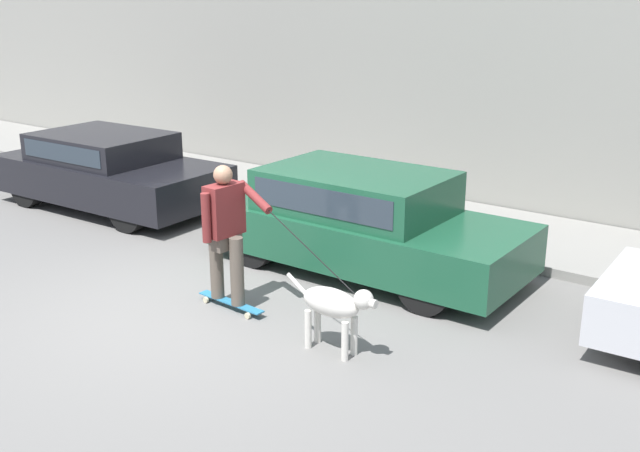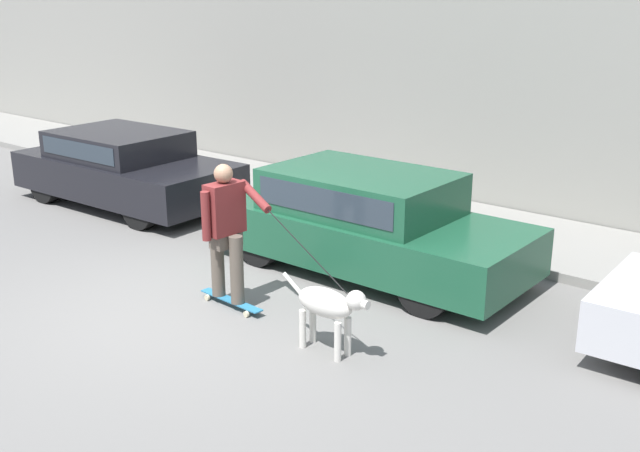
% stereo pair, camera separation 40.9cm
% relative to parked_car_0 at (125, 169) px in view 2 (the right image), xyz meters
% --- Properties ---
extents(ground_plane, '(36.00, 36.00, 0.00)m').
position_rel_parked_car_0_xyz_m(ground_plane, '(4.07, -2.39, -0.61)').
color(ground_plane, slate).
extents(back_wall, '(32.00, 0.30, 4.86)m').
position_rel_parked_car_0_xyz_m(back_wall, '(4.07, 3.58, 1.82)').
color(back_wall, gray).
rests_on(back_wall, ground_plane).
extents(sidewalk_curb, '(30.00, 2.26, 0.13)m').
position_rel_parked_car_0_xyz_m(sidewalk_curb, '(4.07, 2.28, -0.55)').
color(sidewalk_curb, gray).
rests_on(sidewalk_curb, ground_plane).
extents(parked_car_0, '(3.99, 1.88, 1.23)m').
position_rel_parked_car_0_xyz_m(parked_car_0, '(0.00, 0.00, 0.00)').
color(parked_car_0, black).
rests_on(parked_car_0, ground_plane).
extents(parked_car_1, '(4.07, 1.71, 1.29)m').
position_rel_parked_car_0_xyz_m(parked_car_1, '(4.96, 0.00, 0.03)').
color(parked_car_1, black).
rests_on(parked_car_1, ground_plane).
extents(dog, '(1.08, 0.30, 0.75)m').
position_rel_parked_car_0_xyz_m(dog, '(5.99, -2.10, -0.11)').
color(dog, beige).
rests_on(dog, ground_plane).
extents(skateboarder, '(2.38, 0.63, 1.65)m').
position_rel_parked_car_0_xyz_m(skateboarder, '(4.40, -1.91, 0.32)').
color(skateboarder, beige).
rests_on(skateboarder, ground_plane).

